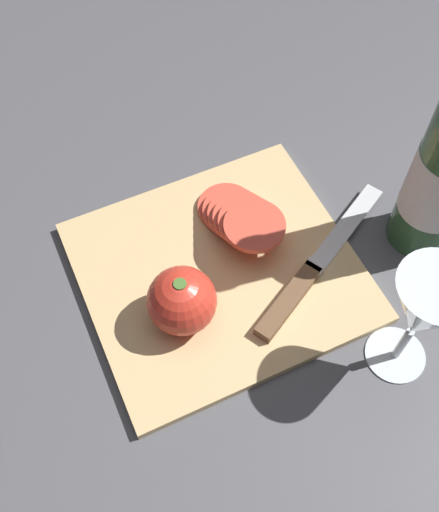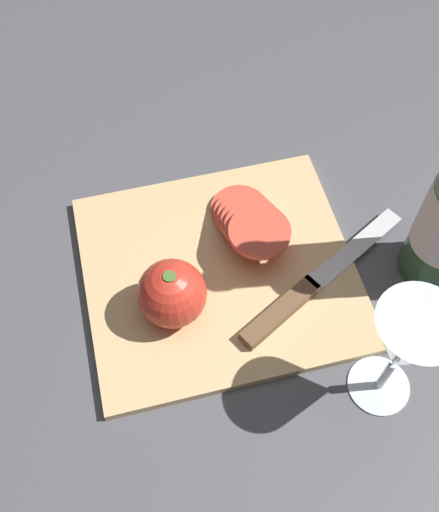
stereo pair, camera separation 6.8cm
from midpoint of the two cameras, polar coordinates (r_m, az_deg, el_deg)
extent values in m
plane|color=#4C4C51|center=(0.72, 5.26, -3.10)|extent=(3.00, 3.00, 0.00)
cube|color=tan|center=(0.72, 2.71, -1.72)|extent=(0.32, 0.29, 0.01)
cylinder|color=silver|center=(0.70, 17.72, -11.89)|extent=(0.07, 0.07, 0.00)
cylinder|color=silver|center=(0.67, 18.46, -10.95)|extent=(0.01, 0.01, 0.06)
cone|color=silver|center=(0.60, 20.56, -8.21)|extent=(0.08, 0.08, 0.10)
cone|color=beige|center=(0.63, 19.66, -9.38)|extent=(0.03, 0.03, 0.03)
sphere|color=red|center=(0.65, -1.58, -3.85)|extent=(0.08, 0.08, 0.08)
cylinder|color=#47702D|center=(0.62, -1.66, -2.34)|extent=(0.01, 0.01, 0.01)
cube|color=silver|center=(0.75, 15.36, 0.50)|extent=(0.14, 0.09, 0.00)
cube|color=silver|center=(0.71, 11.68, -2.75)|extent=(0.02, 0.02, 0.01)
cube|color=brown|center=(0.69, 8.66, -5.52)|extent=(0.11, 0.07, 0.01)
cylinder|color=#DB4C38|center=(0.76, 4.49, 4.22)|extent=(0.07, 0.07, 0.01)
cylinder|color=#DB4C38|center=(0.75, 4.89, 3.83)|extent=(0.07, 0.07, 0.01)
cylinder|color=#DB4C38|center=(0.73, 5.31, 3.41)|extent=(0.07, 0.07, 0.01)
cylinder|color=#DB4C38|center=(0.72, 5.74, 2.99)|extent=(0.07, 0.07, 0.01)
cylinder|color=#DB4C38|center=(0.71, 6.18, 2.54)|extent=(0.07, 0.07, 0.01)
cylinder|color=#DB4C38|center=(0.69, 6.65, 2.08)|extent=(0.07, 0.07, 0.01)
camera|label=1|loc=(0.03, -87.15, 4.68)|focal=42.00mm
camera|label=2|loc=(0.03, 92.85, -4.68)|focal=42.00mm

